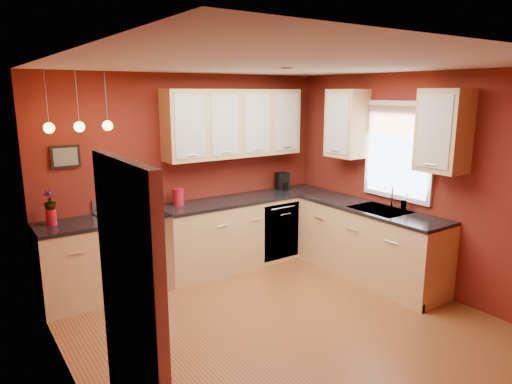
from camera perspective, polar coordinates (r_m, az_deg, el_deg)
floor at (r=4.88m, az=3.75°, el=-16.59°), size 4.20×4.20×0.00m
ceiling at (r=4.28m, az=4.25°, el=15.56°), size 4.00×4.20×0.02m
wall_back at (r=6.15m, az=-8.26°, el=2.31°), size 4.00×0.02×2.60m
wall_front at (r=3.12m, az=29.00°, el=-9.08°), size 4.00×0.02×2.60m
wall_left at (r=3.56m, az=-22.26°, el=-5.87°), size 0.02×4.20×2.60m
wall_right at (r=5.83m, az=19.59°, el=1.17°), size 0.02×4.20×2.60m
base_cabinets_back_left at (r=5.57m, az=-22.10°, el=-8.62°), size 0.70×0.60×0.90m
base_cabinets_back_right at (r=6.45m, az=-0.99°, el=-4.87°), size 2.54×0.60×0.90m
base_cabinets_right at (r=6.08m, az=13.90°, el=-6.30°), size 0.60×2.10×0.90m
counter_back_left at (r=5.43m, az=-22.50°, el=-3.97°), size 0.70×0.62×0.04m
counter_back_right at (r=6.32m, az=-1.01°, el=-0.80°), size 2.54×0.62×0.04m
counter_right at (r=5.95m, az=14.13°, el=-2.01°), size 0.62×2.10×0.04m
gas_range at (r=5.74m, az=-14.97°, el=-7.17°), size 0.76×0.64×1.11m
dishwasher_front at (r=6.43m, az=3.20°, el=-4.95°), size 0.60×0.02×0.80m
sink at (r=5.86m, az=15.23°, el=-2.35°), size 0.50×0.70×0.33m
window at (r=5.93m, az=17.37°, el=5.30°), size 0.06×1.02×1.22m
door_left_wall at (r=2.61m, az=-14.96°, el=-18.74°), size 0.12×0.82×2.05m
upper_cabinets_back at (r=6.21m, az=-2.70°, el=8.56°), size 2.00×0.35×0.90m
upper_cabinets_right at (r=5.81m, az=16.42°, el=7.82°), size 0.35×1.95×0.90m
wall_picture at (r=5.58m, az=-22.73°, el=4.10°), size 0.32×0.03×0.26m
pendant_lights at (r=5.24m, az=-21.22°, el=7.70°), size 0.71×0.11×0.66m
red_canister at (r=5.92m, az=-9.68°, el=-0.57°), size 0.15×0.15×0.22m
red_vase at (r=5.46m, az=-24.21°, el=-2.87°), size 0.11×0.11×0.18m
flowers at (r=5.42m, az=-24.38°, el=-1.01°), size 0.17×0.17×0.23m
coffee_maker at (r=6.79m, az=3.35°, el=1.28°), size 0.21×0.20×0.26m
soap_pump at (r=5.91m, az=18.27°, el=-1.21°), size 0.09×0.10×0.19m
dish_towel at (r=5.45m, az=-13.27°, el=-7.70°), size 0.21×0.01×0.29m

